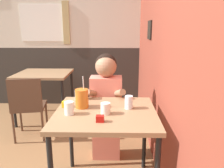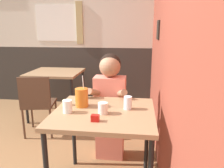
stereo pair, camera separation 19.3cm
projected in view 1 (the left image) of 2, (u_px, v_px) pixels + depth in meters
name	position (u px, v px, depth m)	size (l,w,h in m)	color
brick_wall_right	(155.00, 37.00, 2.62)	(0.08, 4.79, 2.70)	brown
back_wall	(74.00, 34.00, 4.03)	(5.40, 0.09, 2.70)	beige
main_table	(106.00, 120.00, 1.85)	(0.85, 0.78, 0.77)	#93704C
background_table	(44.00, 78.00, 3.46)	(0.81, 0.75, 0.77)	#93704C
chair_near_window	(28.00, 104.00, 2.84)	(0.46, 0.46, 0.85)	#4C3323
person_seated	(106.00, 103.00, 2.40)	(0.42, 0.42, 1.19)	#EA7F6B
cocktail_pitcher	(82.00, 98.00, 1.90)	(0.11, 0.11, 0.28)	#C6661E
glass_near_pitcher	(129.00, 102.00, 1.88)	(0.07, 0.07, 0.11)	silver
glass_center	(69.00, 108.00, 1.76)	(0.08, 0.08, 0.11)	silver
glass_far_side	(106.00, 108.00, 1.76)	(0.08, 0.08, 0.09)	silver
glass_by_brick	(79.00, 95.00, 2.14)	(0.07, 0.07, 0.09)	silver
condiment_ketchup	(100.00, 119.00, 1.62)	(0.06, 0.04, 0.05)	#B7140F
condiment_mustard	(66.00, 104.00, 1.93)	(0.06, 0.04, 0.05)	yellow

